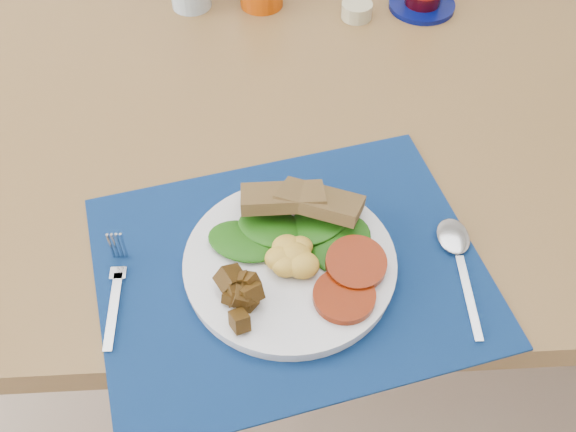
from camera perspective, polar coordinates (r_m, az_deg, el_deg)
The scene contains 8 objects.
ground at distance 1.54m, azimuth 3.37°, elevation -16.86°, with size 4.00×4.00×0.00m, color tan.
table at distance 1.10m, azimuth 3.98°, elevation 7.03°, with size 1.40×0.90×0.75m.
chair_far at distance 1.66m, azimuth -0.24°, elevation 17.71°, with size 0.38×0.37×1.02m.
placemat at distance 0.81m, azimuth 0.15°, elevation -4.51°, with size 0.46×0.36×0.00m, color black.
breakfast_plate at distance 0.80m, azimuth -0.18°, elevation -3.93°, with size 0.25×0.25×0.06m.
fork at distance 0.82m, azimuth -14.32°, elevation -5.82°, with size 0.02×0.15×0.00m.
spoon at distance 0.85m, azimuth 14.16°, elevation -3.27°, with size 0.04×0.17×0.01m.
ramekin at distance 1.20m, azimuth 5.84°, elevation 16.93°, with size 0.05×0.05×0.03m, color #BAB288.
Camera 1 is at (-0.12, -0.60, 1.42)m, focal length 42.00 mm.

